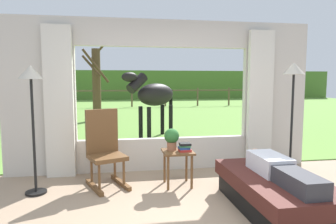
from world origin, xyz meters
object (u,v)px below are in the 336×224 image
(rocking_chair, at_px, (105,149))
(pasture_tree, at_px, (97,82))
(recliner_sofa, at_px, (275,193))
(side_table, at_px, (178,157))
(book_stack, at_px, (185,147))
(reclining_person, at_px, (278,169))
(floor_lamp_left, at_px, (31,91))
(potted_plant, at_px, (172,138))
(horse, at_px, (154,95))
(floor_lamp_right, at_px, (293,86))

(rocking_chair, xyz_separation_m, pasture_tree, (-0.62, 7.47, 0.94))
(recliner_sofa, height_order, side_table, side_table)
(pasture_tree, bearing_deg, recliner_sofa, -73.15)
(book_stack, distance_m, pasture_tree, 7.97)
(book_stack, height_order, pasture_tree, pasture_tree)
(reclining_person, xyz_separation_m, rocking_chair, (-2.02, 1.28, 0.02))
(recliner_sofa, bearing_deg, reclining_person, -90.51)
(book_stack, relative_size, floor_lamp_left, 0.11)
(recliner_sofa, distance_m, potted_plant, 1.59)
(floor_lamp_left, bearing_deg, recliner_sofa, -19.36)
(reclining_person, height_order, book_stack, book_stack)
(book_stack, xyz_separation_m, floor_lamp_left, (-2.07, 0.05, 0.82))
(rocking_chair, relative_size, book_stack, 6.08)
(floor_lamp_left, bearing_deg, rocking_chair, 12.13)
(floor_lamp_left, xyz_separation_m, pasture_tree, (0.31, 7.67, 0.08))
(potted_plant, height_order, book_stack, potted_plant)
(side_table, relative_size, potted_plant, 1.63)
(reclining_person, xyz_separation_m, pasture_tree, (-2.64, 8.76, 0.97))
(floor_lamp_left, bearing_deg, pasture_tree, 87.71)
(recliner_sofa, bearing_deg, pasture_tree, 106.34)
(rocking_chair, xyz_separation_m, side_table, (1.06, -0.20, -0.12))
(rocking_chair, height_order, side_table, rocking_chair)
(rocking_chair, bearing_deg, floor_lamp_left, 170.74)
(reclining_person, bearing_deg, floor_lamp_left, 159.26)
(floor_lamp_left, bearing_deg, book_stack, -1.48)
(recliner_sofa, height_order, potted_plant, potted_plant)
(reclining_person, distance_m, floor_lamp_left, 3.26)
(reclining_person, bearing_deg, rocking_chair, 147.09)
(reclining_person, bearing_deg, side_table, 131.11)
(floor_lamp_left, xyz_separation_m, horse, (2.06, 3.75, -0.25))
(floor_lamp_left, bearing_deg, reclining_person, -20.23)
(reclining_person, height_order, potted_plant, potted_plant)
(potted_plant, bearing_deg, rocking_chair, 172.07)
(side_table, bearing_deg, floor_lamp_right, -0.85)
(horse, bearing_deg, side_table, 140.12)
(recliner_sofa, distance_m, reclining_person, 0.31)
(potted_plant, xyz_separation_m, floor_lamp_left, (-1.90, -0.06, 0.70))
(book_stack, relative_size, floor_lamp_right, 0.10)
(potted_plant, height_order, pasture_tree, pasture_tree)
(pasture_tree, bearing_deg, floor_lamp_left, -92.29)
(recliner_sofa, bearing_deg, potted_plant, 133.12)
(reclining_person, bearing_deg, book_stack, 129.79)
(pasture_tree, bearing_deg, book_stack, -77.15)
(rocking_chair, xyz_separation_m, potted_plant, (0.98, -0.14, 0.16))
(potted_plant, bearing_deg, floor_lamp_right, -2.66)
(rocking_chair, distance_m, pasture_tree, 7.56)
(recliner_sofa, height_order, pasture_tree, pasture_tree)
(book_stack, xyz_separation_m, floor_lamp_right, (1.69, 0.03, 0.88))
(potted_plant, height_order, horse, horse)
(floor_lamp_right, bearing_deg, reclining_person, -127.38)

